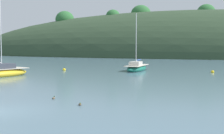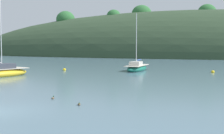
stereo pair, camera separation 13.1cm
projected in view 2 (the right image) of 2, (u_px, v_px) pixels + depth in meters
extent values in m
ellipsoid|color=#2D422B|center=(180.00, 57.00, 97.89)|extent=(150.00, 36.00, 27.93)
ellipsoid|color=#2D6633|center=(66.00, 20.00, 107.35)|extent=(6.33, 5.75, 5.75)
ellipsoid|color=#2D6633|center=(114.00, 16.00, 100.74)|extent=(4.43, 4.03, 4.03)
ellipsoid|color=#2D6633|center=(142.00, 14.00, 104.30)|extent=(6.59, 5.99, 5.99)
ellipsoid|color=#2D6633|center=(207.00, 12.00, 96.48)|extent=(5.53, 5.03, 5.03)
cube|color=#333842|center=(3.00, 66.00, 38.56)|extent=(2.40, 2.86, 0.63)
cylinder|color=silver|center=(1.00, 28.00, 38.05)|extent=(0.09, 0.09, 9.72)
ellipsoid|color=#196B56|center=(137.00, 69.00, 46.49)|extent=(2.44, 6.70, 1.06)
cube|color=beige|center=(137.00, 65.00, 46.45)|extent=(2.25, 6.17, 0.06)
cube|color=beige|center=(136.00, 64.00, 45.94)|extent=(1.53, 2.17, 0.57)
cylinder|color=silver|center=(136.00, 40.00, 45.88)|extent=(0.09, 0.09, 7.44)
cylinder|color=silver|center=(139.00, 60.00, 47.40)|extent=(0.15, 2.79, 0.07)
ellipsoid|color=#2D4784|center=(139.00, 60.00, 47.39)|extent=(0.27, 2.68, 0.20)
sphere|color=yellow|center=(213.00, 72.00, 43.02)|extent=(0.44, 0.44, 0.44)
cylinder|color=black|center=(213.00, 70.00, 43.01)|extent=(0.04, 0.04, 0.10)
sphere|color=yellow|center=(64.00, 70.00, 46.76)|extent=(0.44, 0.44, 0.44)
cylinder|color=black|center=(64.00, 68.00, 46.74)|extent=(0.04, 0.04, 0.10)
ellipsoid|color=brown|center=(79.00, 105.00, 20.30)|extent=(0.33, 0.38, 0.16)
sphere|color=#1E4723|center=(79.00, 103.00, 20.15)|extent=(0.09, 0.09, 0.09)
cone|color=gold|center=(79.00, 103.00, 20.09)|extent=(0.05, 0.06, 0.04)
cone|color=brown|center=(79.00, 104.00, 20.45)|extent=(0.10, 0.10, 0.08)
ellipsoid|color=brown|center=(53.00, 98.00, 22.66)|extent=(0.24, 0.37, 0.16)
sphere|color=#1E4723|center=(54.00, 96.00, 22.79)|extent=(0.09, 0.09, 0.09)
cone|color=gold|center=(54.00, 96.00, 22.86)|extent=(0.04, 0.05, 0.04)
cone|color=brown|center=(52.00, 98.00, 22.51)|extent=(0.08, 0.09, 0.08)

